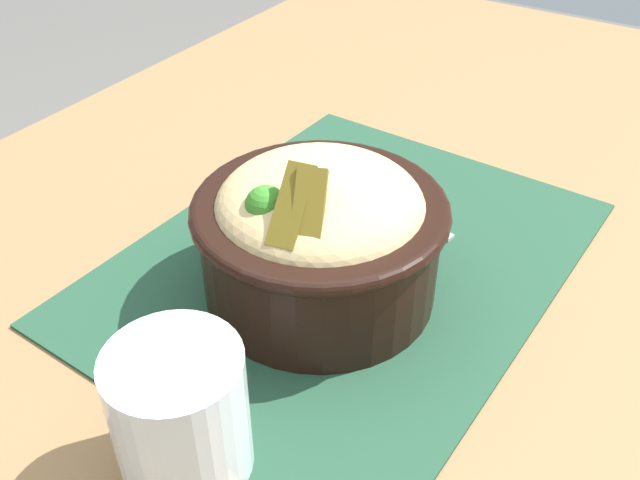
% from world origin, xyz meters
% --- Properties ---
extents(table, '(1.38, 0.86, 0.78)m').
position_xyz_m(table, '(0.00, 0.00, 0.71)').
color(table, olive).
rests_on(table, ground_plane).
extents(placemat, '(0.43, 0.34, 0.00)m').
position_xyz_m(placemat, '(0.01, 0.01, 0.78)').
color(placemat, '#1E422D').
rests_on(placemat, table).
extents(bowl, '(0.22, 0.22, 0.13)m').
position_xyz_m(bowl, '(-0.04, 0.01, 0.84)').
color(bowl, black).
rests_on(bowl, placemat).
extents(fork, '(0.04, 0.14, 0.00)m').
position_xyz_m(fork, '(0.09, 0.02, 0.78)').
color(fork, '#B2B2B2').
rests_on(fork, placemat).
extents(drinking_glass, '(0.08, 0.08, 0.09)m').
position_xyz_m(drinking_glass, '(-0.22, -0.01, 0.82)').
color(drinking_glass, silver).
rests_on(drinking_glass, table).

